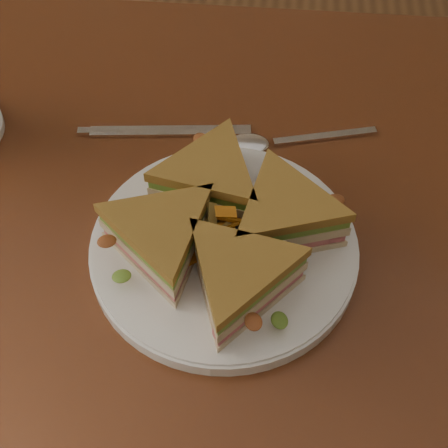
{
  "coord_description": "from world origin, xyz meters",
  "views": [
    {
      "loc": [
        0.04,
        -0.43,
        1.3
      ],
      "look_at": [
        0.0,
        -0.05,
        0.8
      ],
      "focal_mm": 50.0,
      "sensor_mm": 36.0,
      "label": 1
    }
  ],
  "objects_px": {
    "plate": "(224,248)",
    "table": "(224,262)",
    "spoon": "(268,142)",
    "knife": "(159,132)",
    "sandwich_wedges": "(224,227)"
  },
  "relations": [
    {
      "from": "table",
      "to": "sandwich_wedges",
      "type": "distance_m",
      "value": 0.15
    },
    {
      "from": "knife",
      "to": "spoon",
      "type": "bearing_deg",
      "value": -9.35
    },
    {
      "from": "sandwich_wedges",
      "to": "spoon",
      "type": "bearing_deg",
      "value": 76.72
    },
    {
      "from": "table",
      "to": "sandwich_wedges",
      "type": "bearing_deg",
      "value": -85.43
    },
    {
      "from": "spoon",
      "to": "knife",
      "type": "relative_size",
      "value": 0.84
    },
    {
      "from": "table",
      "to": "knife",
      "type": "distance_m",
      "value": 0.18
    },
    {
      "from": "spoon",
      "to": "plate",
      "type": "bearing_deg",
      "value": -117.81
    },
    {
      "from": "plate",
      "to": "table",
      "type": "bearing_deg",
      "value": 94.57
    },
    {
      "from": "sandwich_wedges",
      "to": "knife",
      "type": "relative_size",
      "value": 1.37
    },
    {
      "from": "table",
      "to": "spoon",
      "type": "bearing_deg",
      "value": 68.79
    },
    {
      "from": "table",
      "to": "spoon",
      "type": "distance_m",
      "value": 0.16
    },
    {
      "from": "spoon",
      "to": "knife",
      "type": "xyz_separation_m",
      "value": [
        -0.14,
        0.01,
        -0.0
      ]
    },
    {
      "from": "spoon",
      "to": "sandwich_wedges",
      "type": "bearing_deg",
      "value": -117.81
    },
    {
      "from": "plate",
      "to": "knife",
      "type": "distance_m",
      "value": 0.2
    },
    {
      "from": "plate",
      "to": "knife",
      "type": "bearing_deg",
      "value": 119.31
    }
  ]
}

